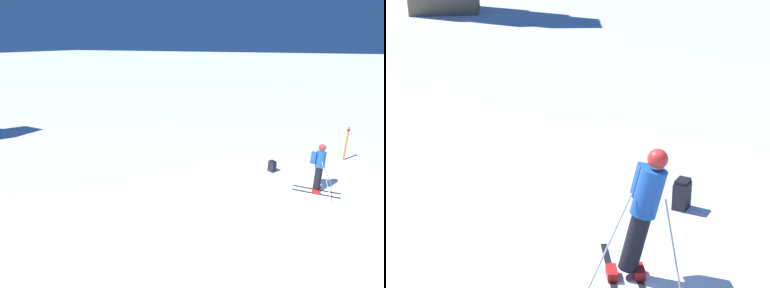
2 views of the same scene
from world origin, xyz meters
TOP-DOWN VIEW (x-y plane):
  - ground_plane at (0.00, 0.00)m, footprint 300.00×300.00m
  - skier at (0.49, 0.02)m, footprint 1.29×1.73m
  - spare_backpack at (1.54, 1.84)m, footprint 0.35×0.37m

SIDE VIEW (x-z plane):
  - ground_plane at x=0.00m, z-range 0.00..0.00m
  - spare_backpack at x=1.54m, z-range -0.01..0.49m
  - skier at x=0.49m, z-range 0.10..1.93m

